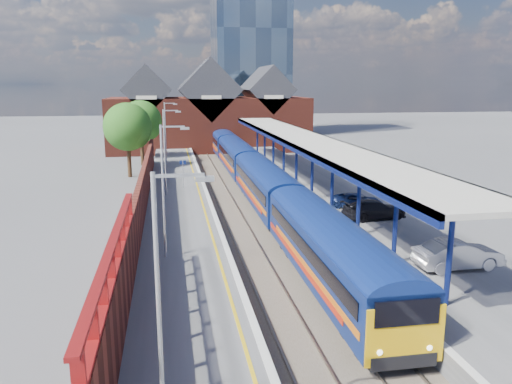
# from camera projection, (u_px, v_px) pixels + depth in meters

# --- Properties ---
(ground) EXTENTS (240.00, 240.00, 0.00)m
(ground) POSITION_uv_depth(u_px,v_px,m) (231.00, 184.00, 50.95)
(ground) COLOR #5B5B5E
(ground) RESTS_ON ground
(ballast_bed) EXTENTS (6.00, 76.00, 0.06)m
(ballast_bed) POSITION_uv_depth(u_px,v_px,m) (246.00, 207.00, 41.31)
(ballast_bed) COLOR #473D33
(ballast_bed) RESTS_ON ground
(rails) EXTENTS (4.51, 76.00, 0.14)m
(rails) POSITION_uv_depth(u_px,v_px,m) (246.00, 206.00, 41.29)
(rails) COLOR slate
(rails) RESTS_ON ground
(left_platform) EXTENTS (5.00, 76.00, 1.00)m
(left_platform) POSITION_uv_depth(u_px,v_px,m) (179.00, 204.00, 40.29)
(left_platform) COLOR #565659
(left_platform) RESTS_ON ground
(right_platform) EXTENTS (6.00, 76.00, 1.00)m
(right_platform) POSITION_uv_depth(u_px,v_px,m) (316.00, 199.00, 42.22)
(right_platform) COLOR #565659
(right_platform) RESTS_ON ground
(coping_left) EXTENTS (0.30, 76.00, 0.05)m
(coping_left) POSITION_uv_depth(u_px,v_px,m) (208.00, 197.00, 40.57)
(coping_left) COLOR silver
(coping_left) RESTS_ON left_platform
(coping_right) EXTENTS (0.30, 76.00, 0.05)m
(coping_right) POSITION_uv_depth(u_px,v_px,m) (283.00, 194.00, 41.63)
(coping_right) COLOR silver
(coping_right) RESTS_ON right_platform
(yellow_line) EXTENTS (0.14, 76.00, 0.01)m
(yellow_line) POSITION_uv_depth(u_px,v_px,m) (201.00, 197.00, 40.48)
(yellow_line) COLOR yellow
(yellow_line) RESTS_ON left_platform
(train) EXTENTS (2.88, 65.91, 3.45)m
(train) POSITION_uv_depth(u_px,v_px,m) (250.00, 167.00, 48.28)
(train) COLOR navy
(train) RESTS_ON ground
(canopy) EXTENTS (4.50, 52.00, 4.48)m
(canopy) POSITION_uv_depth(u_px,v_px,m) (305.00, 140.00, 43.01)
(canopy) COLOR #0E1954
(canopy) RESTS_ON right_platform
(lamp_post_a) EXTENTS (1.48, 0.18, 7.00)m
(lamp_post_a) POSITION_uv_depth(u_px,v_px,m) (164.00, 292.00, 12.24)
(lamp_post_a) COLOR #A5A8AA
(lamp_post_a) RESTS_ON left_platform
(lamp_post_b) EXTENTS (1.48, 0.18, 7.00)m
(lamp_post_b) POSITION_uv_depth(u_px,v_px,m) (166.00, 183.00, 25.72)
(lamp_post_b) COLOR #A5A8AA
(lamp_post_b) RESTS_ON left_platform
(lamp_post_c) EXTENTS (1.48, 0.18, 7.00)m
(lamp_post_c) POSITION_uv_depth(u_px,v_px,m) (166.00, 146.00, 41.12)
(lamp_post_c) COLOR #A5A8AA
(lamp_post_c) RESTS_ON left_platform
(lamp_post_d) EXTENTS (1.48, 0.18, 7.00)m
(lamp_post_d) POSITION_uv_depth(u_px,v_px,m) (167.00, 129.00, 56.53)
(lamp_post_d) COLOR #A5A8AA
(lamp_post_d) RESTS_ON left_platform
(platform_sign) EXTENTS (0.55, 0.08, 2.50)m
(platform_sign) POSITION_uv_depth(u_px,v_px,m) (183.00, 169.00, 43.76)
(platform_sign) COLOR #A5A8AA
(platform_sign) RESTS_ON left_platform
(brick_wall) EXTENTS (0.35, 50.00, 3.86)m
(brick_wall) POSITION_uv_depth(u_px,v_px,m) (141.00, 200.00, 33.22)
(brick_wall) COLOR maroon
(brick_wall) RESTS_ON left_platform
(station_building) EXTENTS (30.00, 12.12, 13.78)m
(station_building) POSITION_uv_depth(u_px,v_px,m) (208.00, 114.00, 76.75)
(station_building) COLOR maroon
(station_building) RESTS_ON ground
(glass_tower) EXTENTS (14.20, 14.20, 40.30)m
(glass_tower) POSITION_uv_depth(u_px,v_px,m) (250.00, 30.00, 96.49)
(glass_tower) COLOR #435974
(glass_tower) RESTS_ON ground
(tree_near) EXTENTS (5.20, 5.20, 8.10)m
(tree_near) POSITION_uv_depth(u_px,v_px,m) (129.00, 128.00, 53.77)
(tree_near) COLOR #382314
(tree_near) RESTS_ON ground
(tree_far) EXTENTS (5.20, 5.20, 8.10)m
(tree_far) POSITION_uv_depth(u_px,v_px,m) (142.00, 123.00, 61.64)
(tree_far) COLOR #382314
(tree_far) RESTS_ON ground
(parked_car_silver) EXTENTS (4.43, 1.68, 1.44)m
(parked_car_silver) POSITION_uv_depth(u_px,v_px,m) (458.00, 254.00, 24.76)
(parked_car_silver) COLOR silver
(parked_car_silver) RESTS_ON right_platform
(parked_car_dark) EXTENTS (4.63, 2.31, 1.29)m
(parked_car_dark) POSITION_uv_depth(u_px,v_px,m) (374.00, 209.00, 33.99)
(parked_car_dark) COLOR black
(parked_car_dark) RESTS_ON right_platform
(parked_car_blue) EXTENTS (4.23, 3.32, 1.07)m
(parked_car_blue) POSITION_uv_depth(u_px,v_px,m) (357.00, 201.00, 36.99)
(parked_car_blue) COLOR navy
(parked_car_blue) RESTS_ON right_platform
(relay_cabinet) EXTENTS (0.93, 1.06, 1.00)m
(relay_cabinet) POSITION_uv_depth(u_px,v_px,m) (378.00, 329.00, 19.72)
(relay_cabinet) COLOR #A5A8AA
(relay_cabinet) RESTS_ON ground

